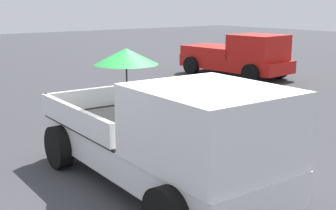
% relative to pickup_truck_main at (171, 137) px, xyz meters
% --- Properties ---
extents(ground_plane, '(80.00, 80.00, 0.00)m').
position_rel_pickup_truck_main_xyz_m(ground_plane, '(-0.46, 0.02, -0.96)').
color(ground_plane, '#38383D').
extents(pickup_truck_main, '(5.11, 2.38, 2.27)m').
position_rel_pickup_truck_main_xyz_m(pickup_truck_main, '(0.00, 0.00, 0.00)').
color(pickup_truck_main, black).
rests_on(pickup_truck_main, ground).
extents(pickup_truck_red, '(4.93, 2.48, 1.80)m').
position_rel_pickup_truck_main_xyz_m(pickup_truck_red, '(-7.74, 9.57, -0.09)').
color(pickup_truck_red, black).
rests_on(pickup_truck_red, ground).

